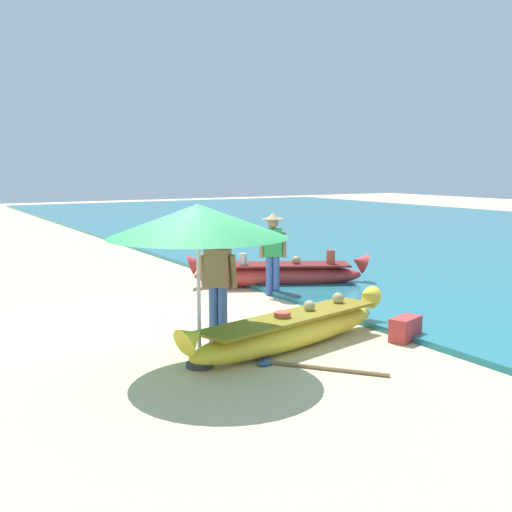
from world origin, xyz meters
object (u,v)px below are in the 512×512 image
(person_vendor_hatted, at_px, (273,248))
(paddle, at_px, (305,366))
(boat_red_midground, at_px, (278,274))
(person_tourist_customer, at_px, (218,282))
(cooler_box, at_px, (405,329))
(patio_umbrella_large, at_px, (198,221))
(boat_yellow_foreground, at_px, (292,330))

(person_vendor_hatted, bearing_deg, paddle, -116.69)
(boat_red_midground, bearing_deg, person_vendor_hatted, -129.34)
(person_vendor_hatted, height_order, paddle, person_vendor_hatted)
(person_tourist_customer, bearing_deg, paddle, -72.04)
(person_vendor_hatted, relative_size, cooler_box, 3.10)
(person_tourist_customer, height_order, patio_umbrella_large, patio_umbrella_large)
(person_vendor_hatted, xyz_separation_m, paddle, (-2.13, -4.25, -0.96))
(paddle, bearing_deg, boat_red_midground, 61.20)
(cooler_box, relative_size, paddle, 0.37)
(person_tourist_customer, bearing_deg, patio_umbrella_large, -130.63)
(person_tourist_customer, relative_size, cooler_box, 3.05)
(person_tourist_customer, xyz_separation_m, paddle, (0.50, -1.53, -0.92))
(boat_yellow_foreground, distance_m, boat_red_midground, 4.75)
(patio_umbrella_large, height_order, paddle, patio_umbrella_large)
(boat_red_midground, relative_size, paddle, 2.56)
(boat_yellow_foreground, height_order, person_tourist_customer, person_tourist_customer)
(patio_umbrella_large, bearing_deg, boat_red_midground, 47.32)
(boat_yellow_foreground, bearing_deg, paddle, -112.99)
(boat_yellow_foreground, bearing_deg, boat_red_midground, 60.04)
(person_tourist_customer, relative_size, paddle, 1.14)
(boat_red_midground, xyz_separation_m, person_tourist_customer, (-3.24, -3.45, 0.66))
(person_vendor_hatted, distance_m, cooler_box, 4.01)
(person_tourist_customer, bearing_deg, cooler_box, -25.14)
(person_vendor_hatted, distance_m, patio_umbrella_large, 4.92)
(boat_yellow_foreground, relative_size, patio_umbrella_large, 1.73)
(person_vendor_hatted, distance_m, person_tourist_customer, 3.78)
(patio_umbrella_large, height_order, cooler_box, patio_umbrella_large)
(boat_yellow_foreground, distance_m, person_vendor_hatted, 3.88)
(boat_yellow_foreground, distance_m, patio_umbrella_large, 2.28)
(boat_red_midground, xyz_separation_m, paddle, (-2.74, -4.98, -0.26))
(boat_red_midground, bearing_deg, cooler_box, -98.02)
(patio_umbrella_large, xyz_separation_m, paddle, (1.18, -0.74, -1.91))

